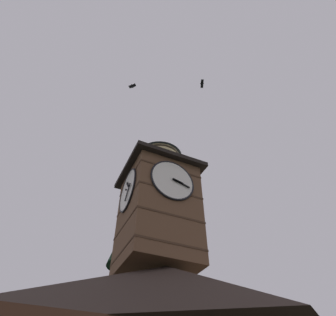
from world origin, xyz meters
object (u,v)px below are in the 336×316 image
at_px(clock_tower, 158,203).
at_px(pine_tree_behind, 127,306).
at_px(flying_bird_low, 132,86).
at_px(flying_bird_high, 202,83).
at_px(moon, 157,313).

distance_m(clock_tower, pine_tree_behind, 6.96).
relative_size(pine_tree_behind, flying_bird_low, 40.35).
relative_size(flying_bird_high, flying_bird_low, 1.46).
distance_m(clock_tower, moon, 35.27).
relative_size(moon, flying_bird_low, 4.19).
distance_m(moon, flying_bird_low, 38.05).
bearing_deg(flying_bird_low, clock_tower, -146.39).
relative_size(moon, flying_bird_high, 2.88).
xyz_separation_m(pine_tree_behind, moon, (-13.08, -26.38, 7.23)).
relative_size(pine_tree_behind, moon, 9.63).
relative_size(clock_tower, flying_bird_high, 12.13).
bearing_deg(pine_tree_behind, flying_bird_low, 66.41).
bearing_deg(flying_bird_high, flying_bird_low, -12.31).
bearing_deg(pine_tree_behind, flying_bird_high, 98.43).
bearing_deg(clock_tower, pine_tree_behind, -95.96).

